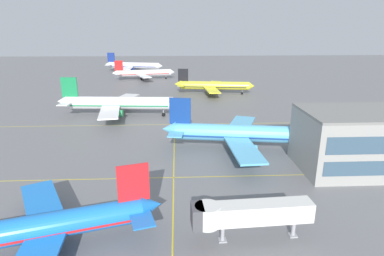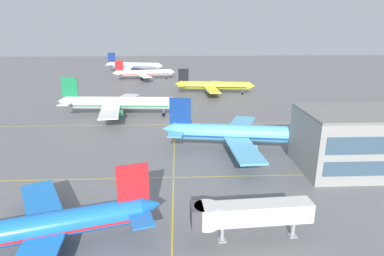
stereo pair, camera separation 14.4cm
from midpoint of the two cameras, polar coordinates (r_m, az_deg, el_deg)
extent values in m
cylinder|color=blue|center=(46.78, -27.05, -15.68)|extent=(28.30, 11.23, 3.38)
cone|color=blue|center=(46.45, -7.18, -13.41)|extent=(3.64, 3.88, 3.21)
cube|color=red|center=(44.28, -10.34, -9.55)|extent=(4.19, 1.50, 5.34)
cube|color=blue|center=(48.48, -10.06, -12.14)|extent=(4.03, 5.24, 0.21)
cube|color=blue|center=(43.94, -8.90, -15.47)|extent=(4.03, 5.24, 0.21)
cube|color=blue|center=(53.39, -24.99, -11.78)|extent=(10.40, 13.96, 0.36)
cylinder|color=blue|center=(51.58, -26.33, -14.54)|extent=(3.43, 2.64, 1.87)
cube|color=red|center=(47.00, -26.97, -16.11)|extent=(26.12, 10.62, 0.32)
cylinder|color=#99999E|center=(49.59, -24.24, -16.26)|extent=(0.25, 0.25, 1.47)
cylinder|color=black|center=(50.11, -24.09, -17.20)|extent=(1.05, 0.66, 0.98)
cylinder|color=#99999E|center=(45.78, -24.70, -19.40)|extent=(0.25, 0.25, 1.47)
cylinder|color=#5BB7E5|center=(75.32, 9.74, -0.94)|extent=(33.31, 8.96, 3.93)
cone|color=#5BB7E5|center=(78.56, 22.88, -1.33)|extent=(3.25, 4.22, 3.85)
cone|color=#5BB7E5|center=(76.18, -4.03, -0.18)|extent=(3.84, 4.20, 3.73)
cube|color=navy|center=(74.52, -2.06, 3.01)|extent=(4.96, 1.13, 6.21)
cube|color=#5BB7E5|center=(72.92, -2.78, -0.97)|extent=(4.10, 5.82, 0.25)
cube|color=#5BB7E5|center=(78.76, -2.08, 0.45)|extent=(4.10, 5.82, 0.25)
cube|color=#5BB7E5|center=(67.20, 9.23, -3.78)|extent=(6.23, 15.79, 0.41)
cube|color=#5BB7E5|center=(83.82, 8.70, 0.58)|extent=(10.54, 16.42, 0.41)
cylinder|color=#5BB7E5|center=(70.94, 10.06, -3.82)|extent=(3.81, 2.69, 2.17)
cylinder|color=#5BB7E5|center=(81.04, 9.62, -1.06)|extent=(3.81, 2.69, 2.17)
cube|color=#385166|center=(77.73, 21.25, -0.88)|extent=(2.39, 3.86, 0.72)
cube|color=navy|center=(75.47, 9.72, -1.29)|extent=(30.70, 8.60, 0.37)
cylinder|color=#99999E|center=(78.19, 19.54, -3.00)|extent=(0.29, 0.29, 1.71)
cylinder|color=black|center=(78.58, 19.45, -3.78)|extent=(1.20, 0.63, 1.14)
cylinder|color=#99999E|center=(73.52, 8.14, -3.42)|extent=(0.29, 0.29, 1.71)
cylinder|color=black|center=(73.93, 8.10, -4.24)|extent=(1.20, 0.63, 1.14)
cylinder|color=#99999E|center=(78.57, 8.04, -2.02)|extent=(0.29, 0.29, 1.71)
cylinder|color=black|center=(78.96, 8.00, -2.80)|extent=(1.20, 0.63, 1.14)
cylinder|color=white|center=(105.95, -12.50, 4.35)|extent=(34.16, 6.51, 4.03)
cone|color=white|center=(103.05, -2.52, 4.38)|extent=(3.04, 4.14, 3.95)
cone|color=white|center=(111.88, -21.86, 4.41)|extent=(3.67, 4.07, 3.83)
cube|color=#197F47|center=(109.95, -20.80, 6.75)|extent=(5.11, 0.75, 6.37)
cube|color=white|center=(108.15, -21.42, 4.04)|extent=(3.79, 5.75, 0.25)
cube|color=white|center=(113.89, -20.22, 4.81)|extent=(3.79, 5.75, 0.25)
cube|color=white|center=(97.92, -14.32, 2.76)|extent=(7.63, 16.52, 0.42)
cube|color=white|center=(114.89, -11.94, 5.07)|extent=(9.74, 16.82, 0.42)
cylinder|color=#2D9956|center=(101.19, -13.04, 2.52)|extent=(3.76, 2.49, 2.23)
cylinder|color=#2D9956|center=(111.57, -11.66, 4.00)|extent=(3.76, 2.49, 2.23)
cube|color=#385166|center=(103.12, -3.88, 4.70)|extent=(2.18, 3.84, 0.74)
cube|color=#197F47|center=(106.07, -12.48, 4.08)|extent=(31.45, 6.35, 0.38)
cylinder|color=#99999E|center=(104.09, -5.01, 2.99)|extent=(0.30, 0.30, 1.75)
cylinder|color=black|center=(104.39, -4.99, 2.37)|extent=(1.20, 0.56, 1.17)
cylinder|color=#99999E|center=(104.52, -13.89, 2.60)|extent=(0.30, 0.30, 1.75)
cylinder|color=black|center=(104.82, -13.84, 1.98)|extent=(1.20, 0.56, 1.17)
cylinder|color=#99999E|center=(109.67, -13.15, 3.35)|extent=(0.30, 0.30, 1.75)
cylinder|color=black|center=(109.96, -13.11, 2.76)|extent=(1.20, 0.56, 1.17)
cylinder|color=yellow|center=(138.82, 4.12, 7.51)|extent=(29.07, 7.21, 3.43)
cone|color=yellow|center=(139.46, 10.60, 7.31)|extent=(2.77, 3.64, 3.36)
cone|color=yellow|center=(139.90, -2.45, 7.77)|extent=(3.29, 3.61, 3.26)
cube|color=black|center=(139.01, -1.50, 9.33)|extent=(4.33, 0.89, 5.41)
cube|color=yellow|center=(137.02, -1.80, 7.57)|extent=(3.48, 5.03, 0.22)
cube|color=yellow|center=(142.32, -1.54, 7.95)|extent=(3.48, 5.03, 0.22)
cube|color=yellow|center=(131.40, 3.66, 6.71)|extent=(5.72, 13.85, 0.36)
cube|color=yellow|center=(146.48, 3.82, 7.83)|extent=(8.96, 14.32, 0.36)
cylinder|color=black|center=(134.52, 4.15, 6.44)|extent=(3.29, 2.28, 1.89)
cylinder|color=black|center=(143.74, 4.22, 7.16)|extent=(3.29, 2.28, 1.89)
cube|color=#385166|center=(139.19, 9.75, 7.54)|extent=(2.03, 3.34, 0.63)
cube|color=black|center=(138.90, 4.12, 7.34)|extent=(26.78, 6.94, 0.32)
cylinder|color=#99999E|center=(139.54, 8.95, 6.47)|extent=(0.25, 0.25, 1.49)
cylinder|color=black|center=(139.73, 8.93, 6.07)|extent=(1.04, 0.53, 0.99)
cylinder|color=#99999E|center=(136.96, 3.33, 6.45)|extent=(0.25, 0.25, 1.49)
cylinder|color=black|center=(137.15, 3.32, 6.04)|extent=(1.04, 0.53, 0.99)
cylinder|color=#99999E|center=(141.56, 3.39, 6.81)|extent=(0.25, 0.25, 1.49)
cylinder|color=black|center=(141.75, 3.38, 6.42)|extent=(1.04, 0.53, 0.99)
cylinder|color=white|center=(178.79, -8.31, 9.62)|extent=(28.77, 8.16, 3.40)
cone|color=white|center=(180.52, -3.34, 9.84)|extent=(2.85, 3.67, 3.33)
cone|color=white|center=(178.35, -13.42, 9.42)|extent=(3.36, 3.66, 3.23)
cube|color=red|center=(177.85, -12.75, 10.70)|extent=(4.28, 1.04, 5.36)
cube|color=white|center=(175.67, -12.81, 9.35)|extent=(3.60, 5.06, 0.21)
cube|color=white|center=(180.98, -12.82, 9.58)|extent=(3.60, 5.06, 0.21)
cube|color=white|center=(171.30, -8.41, 9.09)|extent=(9.27, 14.18, 0.36)
cube|color=white|center=(186.32, -8.76, 9.75)|extent=(5.18, 13.58, 0.36)
cylinder|color=#4C4C51|center=(174.45, -8.11, 8.87)|extent=(3.31, 2.36, 1.88)
cylinder|color=#4C4C51|center=(183.63, -8.34, 9.29)|extent=(3.31, 2.36, 1.88)
cube|color=#385166|center=(180.15, -4.00, 9.97)|extent=(2.11, 3.35, 0.63)
cube|color=red|center=(178.85, -8.30, 9.48)|extent=(26.52, 7.81, 0.32)
cylinder|color=#99999E|center=(180.27, -4.55, 9.10)|extent=(0.25, 0.25, 1.47)
cylinder|color=black|center=(180.42, -4.54, 8.79)|extent=(1.04, 0.56, 0.98)
cylinder|color=#99999E|center=(176.69, -8.80, 8.78)|extent=(0.25, 0.25, 1.47)
cylinder|color=black|center=(176.84, -8.79, 8.47)|extent=(1.04, 0.56, 0.98)
cylinder|color=#99999E|center=(181.28, -8.90, 9.00)|extent=(0.25, 0.25, 1.47)
cylinder|color=black|center=(181.42, -8.89, 8.69)|extent=(1.04, 0.56, 0.98)
cylinder|color=white|center=(211.03, -10.12, 10.84)|extent=(32.14, 10.49, 3.81)
cone|color=white|center=(205.89, -5.49, 10.87)|extent=(3.33, 4.20, 3.73)
cone|color=white|center=(217.51, -14.59, 10.86)|extent=(3.90, 4.21, 3.62)
cube|color=navy|center=(216.04, -14.03, 12.01)|extent=(4.78, 1.37, 6.01)
cube|color=white|center=(213.93, -14.39, 10.77)|extent=(4.23, 5.77, 0.24)
cube|color=white|center=(219.41, -13.76, 10.97)|extent=(4.23, 5.77, 0.24)
cube|color=white|center=(203.50, -11.19, 10.37)|extent=(5.26, 15.05, 0.40)
cube|color=white|center=(219.41, -9.62, 10.96)|extent=(10.91, 15.84, 0.40)
cylinder|color=navy|center=(206.32, -10.53, 10.14)|extent=(3.77, 2.78, 2.10)
cylinder|color=navy|center=(216.06, -9.58, 10.51)|extent=(3.77, 2.78, 2.10)
cube|color=#385166|center=(206.43, -6.12, 11.02)|extent=(2.50, 3.80, 0.70)
cube|color=navy|center=(211.08, -10.12, 10.71)|extent=(29.64, 9.99, 0.36)
cylinder|color=#99999E|center=(207.34, -6.64, 10.20)|extent=(0.28, 0.28, 1.65)
cylinder|color=black|center=(207.48, -6.63, 9.89)|extent=(1.17, 0.67, 1.10)
cylinder|color=#99999E|center=(209.57, -10.85, 10.08)|extent=(0.28, 0.28, 1.65)
cylinder|color=black|center=(209.71, -10.83, 9.78)|extent=(1.17, 0.67, 1.10)
cylinder|color=#99999E|center=(214.42, -10.37, 10.27)|extent=(0.28, 0.28, 1.65)
cylinder|color=black|center=(214.56, -10.35, 9.98)|extent=(1.17, 0.67, 1.10)
cube|color=yellow|center=(62.86, -3.22, -8.72)|extent=(141.59, 0.20, 0.01)
cube|color=yellow|center=(95.71, -3.03, 0.65)|extent=(141.59, 0.20, 0.01)
cube|color=yellow|center=(62.86, -3.22, -8.72)|extent=(0.20, 116.20, 0.01)
cube|color=silver|center=(45.36, 11.91, -14.37)|extent=(14.33, 3.57, 2.70)
cylinder|color=silver|center=(43.85, 2.73, -15.18)|extent=(3.38, 3.38, 2.97)
cube|color=#47474C|center=(43.70, 0.98, -15.30)|extent=(1.78, 3.06, 2.97)
cylinder|color=#99999E|center=(45.32, 5.47, -17.16)|extent=(0.56, 0.56, 4.10)
cube|color=#99999E|center=(46.46, 5.40, -19.14)|extent=(1.17, 1.17, 0.20)
cylinder|color=#99999E|center=(48.09, 17.62, -15.75)|extent=(0.56, 0.56, 4.10)
cube|color=#99999E|center=(49.17, 17.40, -17.66)|extent=(1.17, 1.17, 0.20)
camera|label=1|loc=(0.07, -89.94, 0.02)|focal=30.15mm
camera|label=2|loc=(0.07, 90.06, -0.02)|focal=30.15mm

